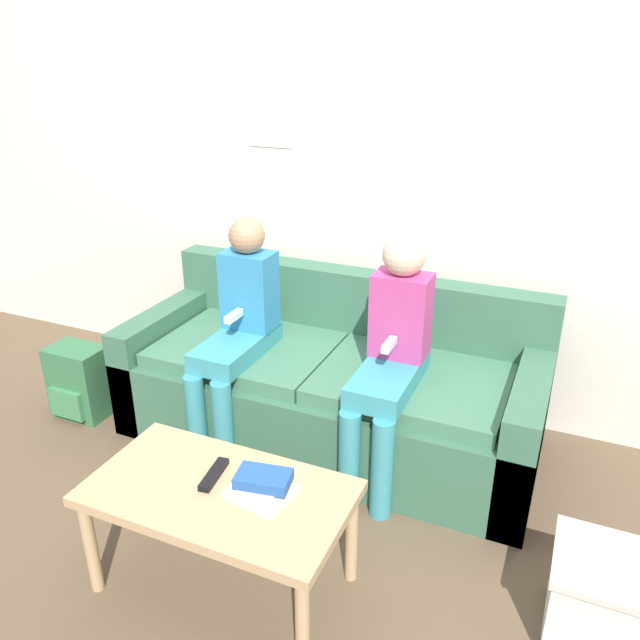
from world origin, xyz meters
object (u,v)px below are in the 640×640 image
(couch, at_px, (331,387))
(coffee_table, at_px, (219,501))
(tv_remote, at_px, (214,474))
(person_right, at_px, (391,351))
(backpack, at_px, (79,382))
(storage_box, at_px, (607,602))
(person_left, at_px, (238,326))

(couch, distance_m, coffee_table, 1.04)
(coffee_table, height_order, tv_remote, tv_remote)
(coffee_table, bearing_deg, person_right, 69.15)
(couch, relative_size, backpack, 5.16)
(couch, distance_m, storage_box, 1.47)
(couch, xyz_separation_m, storage_box, (1.26, -0.74, -0.10))
(storage_box, distance_m, backpack, 2.55)
(storage_box, bearing_deg, couch, 149.61)
(person_right, relative_size, tv_remote, 6.25)
(person_right, distance_m, storage_box, 1.16)
(person_left, bearing_deg, tv_remote, -65.29)
(couch, bearing_deg, coffee_table, -88.80)
(couch, relative_size, coffee_table, 2.21)
(couch, bearing_deg, backpack, -164.22)
(person_left, bearing_deg, coffee_table, -63.92)
(tv_remote, bearing_deg, backpack, 145.15)
(tv_remote, xyz_separation_m, storage_box, (1.29, 0.25, -0.27))
(coffee_table, distance_m, storage_box, 1.29)
(person_right, bearing_deg, tv_remote, -114.76)
(storage_box, bearing_deg, person_right, 148.67)
(storage_box, relative_size, backpack, 0.96)
(couch, height_order, tv_remote, couch)
(couch, relative_size, storage_box, 5.35)
(person_right, height_order, tv_remote, person_right)
(person_left, distance_m, storage_box, 1.80)
(couch, xyz_separation_m, coffee_table, (0.02, -1.03, 0.10))
(couch, distance_m, person_left, 0.55)
(person_right, xyz_separation_m, backpack, (-1.61, -0.17, -0.42))
(couch, xyz_separation_m, person_right, (0.35, -0.18, 0.34))
(coffee_table, relative_size, person_left, 0.83)
(person_left, height_order, backpack, person_left)
(person_right, xyz_separation_m, tv_remote, (-0.37, -0.80, -0.18))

